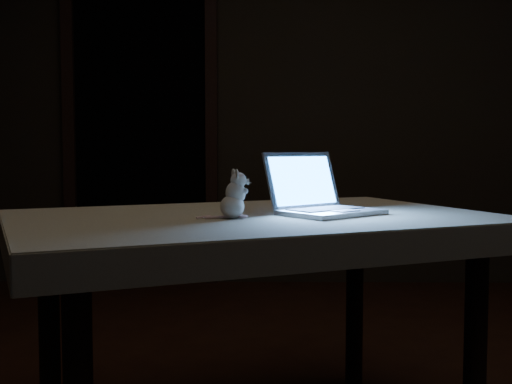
# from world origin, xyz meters

# --- Properties ---
(back_wall) EXTENTS (4.50, 0.04, 2.60)m
(back_wall) POSITION_xyz_m (0.00, 2.50, 1.30)
(back_wall) COLOR black
(back_wall) RESTS_ON ground
(doorway) EXTENTS (1.06, 0.36, 2.13)m
(doorway) POSITION_xyz_m (-1.10, 2.50, 1.06)
(doorway) COLOR black
(doorway) RESTS_ON back_wall
(table) EXTENTS (1.59, 1.34, 0.72)m
(table) POSITION_xyz_m (-0.28, 0.04, 0.36)
(table) COLOR black
(table) RESTS_ON floor
(tablecloth) EXTENTS (1.72, 1.52, 0.09)m
(tablecloth) POSITION_xyz_m (-0.28, 0.03, 0.69)
(tablecloth) COLOR #B8B196
(tablecloth) RESTS_ON table
(laptop) EXTENTS (0.39, 0.38, 0.20)m
(laptop) POSITION_xyz_m (-0.04, 0.04, 0.83)
(laptop) COLOR #A7A7AC
(laptop) RESTS_ON tablecloth
(plush_mouse) EXTENTS (0.15, 0.15, 0.14)m
(plush_mouse) POSITION_xyz_m (-0.34, -0.07, 0.80)
(plush_mouse) COLOR silver
(plush_mouse) RESTS_ON tablecloth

